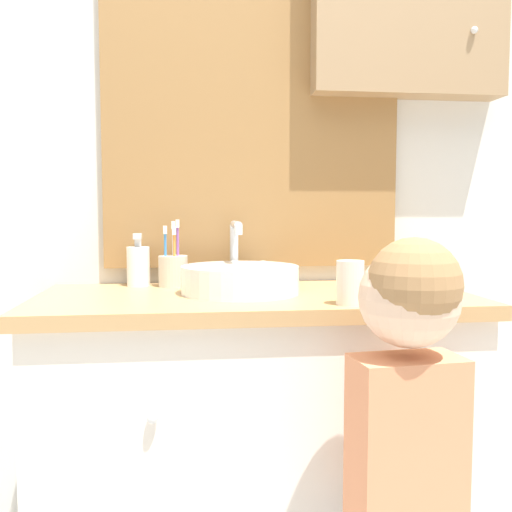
{
  "coord_description": "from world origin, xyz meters",
  "views": [
    {
      "loc": [
        -0.17,
        -1.08,
        1.0
      ],
      "look_at": [
        -0.0,
        0.3,
        0.89
      ],
      "focal_mm": 40.0,
      "sensor_mm": 36.0,
      "label": 1
    }
  ],
  "objects_px": {
    "soap_dispenser": "(138,265)",
    "drinking_cup": "(350,283)",
    "sink_basin": "(241,278)",
    "toothbrush_holder": "(173,269)",
    "child_figure": "(407,424)"
  },
  "relations": [
    {
      "from": "drinking_cup",
      "to": "soap_dispenser",
      "type": "bearing_deg",
      "value": 142.25
    },
    {
      "from": "child_figure",
      "to": "drinking_cup",
      "type": "height_order",
      "value": "child_figure"
    },
    {
      "from": "child_figure",
      "to": "sink_basin",
      "type": "bearing_deg",
      "value": 121.31
    },
    {
      "from": "sink_basin",
      "to": "soap_dispenser",
      "type": "height_order",
      "value": "sink_basin"
    },
    {
      "from": "toothbrush_holder",
      "to": "sink_basin",
      "type": "bearing_deg",
      "value": -39.45
    },
    {
      "from": "soap_dispenser",
      "to": "drinking_cup",
      "type": "relative_size",
      "value": 1.49
    },
    {
      "from": "sink_basin",
      "to": "drinking_cup",
      "type": "xyz_separation_m",
      "value": [
        0.23,
        -0.22,
        0.01
      ]
    },
    {
      "from": "drinking_cup",
      "to": "toothbrush_holder",
      "type": "bearing_deg",
      "value": 137.99
    },
    {
      "from": "toothbrush_holder",
      "to": "soap_dispenser",
      "type": "distance_m",
      "value": 0.1
    },
    {
      "from": "toothbrush_holder",
      "to": "child_figure",
      "type": "height_order",
      "value": "toothbrush_holder"
    },
    {
      "from": "toothbrush_holder",
      "to": "child_figure",
      "type": "relative_size",
      "value": 0.2
    },
    {
      "from": "sink_basin",
      "to": "drinking_cup",
      "type": "distance_m",
      "value": 0.31
    },
    {
      "from": "sink_basin",
      "to": "toothbrush_holder",
      "type": "height_order",
      "value": "toothbrush_holder"
    },
    {
      "from": "sink_basin",
      "to": "drinking_cup",
      "type": "bearing_deg",
      "value": -43.86
    },
    {
      "from": "toothbrush_holder",
      "to": "drinking_cup",
      "type": "xyz_separation_m",
      "value": [
        0.4,
        -0.36,
        0.0
      ]
    }
  ]
}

